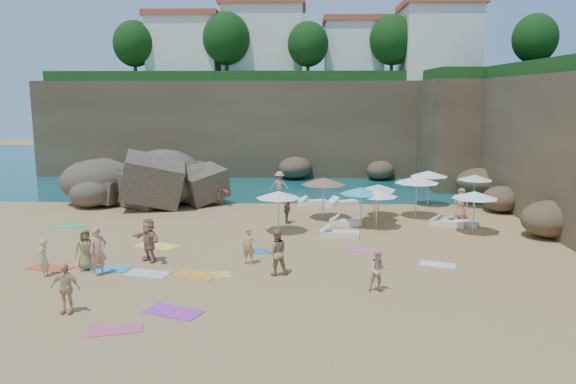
{
  "coord_description": "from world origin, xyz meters",
  "views": [
    {
      "loc": [
        2.96,
        -25.35,
        7.03
      ],
      "look_at": [
        2.0,
        3.0,
        2.0
      ],
      "focal_mm": 35.0,
      "sensor_mm": 36.0,
      "label": 1
    }
  ],
  "objects_px": {
    "parasol_0": "(377,193)",
    "person_stand_1": "(276,252)",
    "parasol_1": "(379,187)",
    "person_stand_4": "(461,203)",
    "rock_outcrop": "(139,209)",
    "person_stand_0": "(98,252)",
    "lounger_0": "(313,202)",
    "person_stand_5": "(218,193)",
    "person_stand_3": "(287,209)",
    "person_stand_6": "(43,258)",
    "parasol_2": "(429,174)",
    "flag_pole": "(143,169)",
    "person_stand_2": "(280,185)"
  },
  "relations": [
    {
      "from": "lounger_0",
      "to": "person_stand_4",
      "type": "relative_size",
      "value": 1.03
    },
    {
      "from": "parasol_0",
      "to": "parasol_1",
      "type": "xyz_separation_m",
      "value": [
        0.46,
        2.92,
        -0.16
      ]
    },
    {
      "from": "person_stand_5",
      "to": "person_stand_3",
      "type": "bearing_deg",
      "value": -40.5
    },
    {
      "from": "rock_outcrop",
      "to": "parasol_0",
      "type": "xyz_separation_m",
      "value": [
        14.01,
        -4.59,
        1.86
      ]
    },
    {
      "from": "parasol_1",
      "to": "person_stand_1",
      "type": "relative_size",
      "value": 1.06
    },
    {
      "from": "rock_outcrop",
      "to": "person_stand_0",
      "type": "distance_m",
      "value": 12.98
    },
    {
      "from": "person_stand_6",
      "to": "lounger_0",
      "type": "bearing_deg",
      "value": 143.53
    },
    {
      "from": "flag_pole",
      "to": "lounger_0",
      "type": "xyz_separation_m",
      "value": [
        10.91,
        -0.38,
        -2.04
      ]
    },
    {
      "from": "parasol_1",
      "to": "person_stand_5",
      "type": "xyz_separation_m",
      "value": [
        -9.72,
        2.64,
        -0.85
      ]
    },
    {
      "from": "person_stand_2",
      "to": "person_stand_6",
      "type": "distance_m",
      "value": 18.29
    },
    {
      "from": "rock_outcrop",
      "to": "person_stand_1",
      "type": "bearing_deg",
      "value": -53.55
    },
    {
      "from": "person_stand_1",
      "to": "person_stand_4",
      "type": "xyz_separation_m",
      "value": [
        9.88,
        10.32,
        -0.06
      ]
    },
    {
      "from": "parasol_2",
      "to": "person_stand_3",
      "type": "xyz_separation_m",
      "value": [
        -8.71,
        -5.19,
        -1.26
      ]
    },
    {
      "from": "parasol_0",
      "to": "person_stand_6",
      "type": "xyz_separation_m",
      "value": [
        -13.82,
        -8.36,
        -1.12
      ]
    },
    {
      "from": "parasol_1",
      "to": "lounger_0",
      "type": "bearing_deg",
      "value": 138.75
    },
    {
      "from": "person_stand_1",
      "to": "person_stand_5",
      "type": "relative_size",
      "value": 1.08
    },
    {
      "from": "flag_pole",
      "to": "person_stand_3",
      "type": "bearing_deg",
      "value": -30.83
    },
    {
      "from": "person_stand_2",
      "to": "person_stand_4",
      "type": "xyz_separation_m",
      "value": [
        10.52,
        -5.43,
        -0.07
      ]
    },
    {
      "from": "person_stand_3",
      "to": "parasol_1",
      "type": "bearing_deg",
      "value": -51.88
    },
    {
      "from": "person_stand_2",
      "to": "person_stand_6",
      "type": "relative_size",
      "value": 1.27
    },
    {
      "from": "flag_pole",
      "to": "parasol_2",
      "type": "bearing_deg",
      "value": -1.47
    },
    {
      "from": "flag_pole",
      "to": "person_stand_4",
      "type": "height_order",
      "value": "flag_pole"
    },
    {
      "from": "parasol_1",
      "to": "person_stand_6",
      "type": "distance_m",
      "value": 18.22
    },
    {
      "from": "lounger_0",
      "to": "person_stand_5",
      "type": "xyz_separation_m",
      "value": [
        -5.97,
        -0.65,
        0.72
      ]
    },
    {
      "from": "parasol_0",
      "to": "person_stand_6",
      "type": "bearing_deg",
      "value": -148.83
    },
    {
      "from": "flag_pole",
      "to": "person_stand_1",
      "type": "relative_size",
      "value": 1.84
    },
    {
      "from": "parasol_2",
      "to": "person_stand_1",
      "type": "relative_size",
      "value": 1.27
    },
    {
      "from": "parasol_0",
      "to": "person_stand_1",
      "type": "distance_m",
      "value": 9.26
    },
    {
      "from": "parasol_1",
      "to": "flag_pole",
      "type": "bearing_deg",
      "value": 165.94
    },
    {
      "from": "lounger_0",
      "to": "person_stand_2",
      "type": "relative_size",
      "value": 0.95
    },
    {
      "from": "person_stand_0",
      "to": "person_stand_1",
      "type": "xyz_separation_m",
      "value": [
        6.91,
        0.31,
        -0.04
      ]
    },
    {
      "from": "parasol_0",
      "to": "person_stand_4",
      "type": "relative_size",
      "value": 1.23
    },
    {
      "from": "lounger_0",
      "to": "person_stand_4",
      "type": "height_order",
      "value": "person_stand_4"
    },
    {
      "from": "person_stand_0",
      "to": "person_stand_2",
      "type": "distance_m",
      "value": 17.24
    },
    {
      "from": "rock_outcrop",
      "to": "person_stand_5",
      "type": "height_order",
      "value": "person_stand_5"
    },
    {
      "from": "person_stand_1",
      "to": "person_stand_3",
      "type": "bearing_deg",
      "value": -103.36
    },
    {
      "from": "parasol_0",
      "to": "person_stand_0",
      "type": "bearing_deg",
      "value": -145.23
    },
    {
      "from": "lounger_0",
      "to": "parasol_2",
      "type": "bearing_deg",
      "value": -16.84
    },
    {
      "from": "parasol_2",
      "to": "person_stand_6",
      "type": "relative_size",
      "value": 1.58
    },
    {
      "from": "person_stand_2",
      "to": "person_stand_4",
      "type": "distance_m",
      "value": 11.84
    },
    {
      "from": "rock_outcrop",
      "to": "person_stand_6",
      "type": "distance_m",
      "value": 12.97
    },
    {
      "from": "parasol_0",
      "to": "parasol_1",
      "type": "height_order",
      "value": "parasol_0"
    },
    {
      "from": "lounger_0",
      "to": "person_stand_1",
      "type": "distance_m",
      "value": 14.16
    },
    {
      "from": "lounger_0",
      "to": "person_stand_3",
      "type": "height_order",
      "value": "person_stand_3"
    },
    {
      "from": "person_stand_1",
      "to": "parasol_1",
      "type": "bearing_deg",
      "value": -128.88
    },
    {
      "from": "person_stand_0",
      "to": "person_stand_6",
      "type": "distance_m",
      "value": 2.1
    },
    {
      "from": "lounger_0",
      "to": "person_stand_5",
      "type": "distance_m",
      "value": 6.05
    },
    {
      "from": "person_stand_4",
      "to": "person_stand_5",
      "type": "height_order",
      "value": "person_stand_4"
    },
    {
      "from": "parasol_0",
      "to": "person_stand_1",
      "type": "xyz_separation_m",
      "value": [
        -4.83,
        -7.84,
        -0.94
      ]
    },
    {
      "from": "flag_pole",
      "to": "parasol_0",
      "type": "xyz_separation_m",
      "value": [
        14.2,
        -6.59,
        -0.31
      ]
    }
  ]
}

